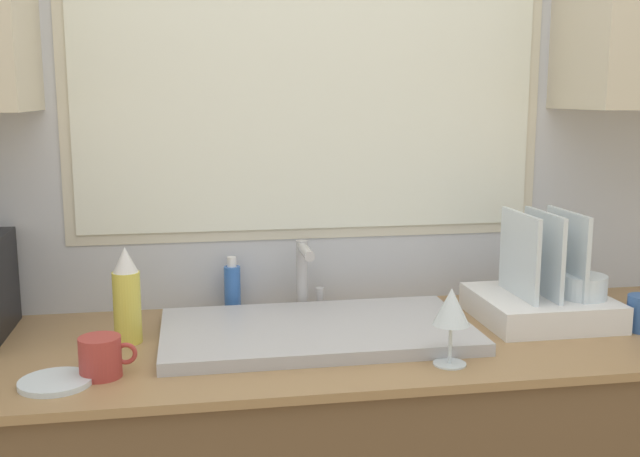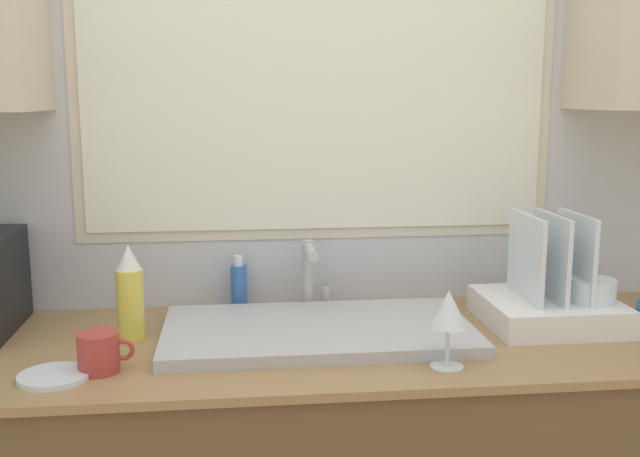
# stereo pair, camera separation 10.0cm
# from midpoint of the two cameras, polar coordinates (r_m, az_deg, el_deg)

# --- Properties ---
(wall_back) EXTENTS (6.00, 0.38, 2.60)m
(wall_back) POSITION_cam_midpoint_polar(r_m,az_deg,el_deg) (2.07, -2.11, 8.61)
(wall_back) COLOR silver
(wall_back) RESTS_ON ground_plane
(sink_basin) EXTENTS (0.76, 0.42, 0.03)m
(sink_basin) POSITION_cam_midpoint_polar(r_m,az_deg,el_deg) (1.86, -1.81, -7.81)
(sink_basin) COLOR #B2B2B7
(sink_basin) RESTS_ON countertop
(faucet) EXTENTS (0.08, 0.15, 0.20)m
(faucet) POSITION_cam_midpoint_polar(r_m,az_deg,el_deg) (2.04, -2.55, -3.23)
(faucet) COLOR #B7B7BC
(faucet) RESTS_ON countertop
(dish_rack) EXTENTS (0.33, 0.32, 0.29)m
(dish_rack) POSITION_cam_midpoint_polar(r_m,az_deg,el_deg) (2.05, 15.41, -5.01)
(dish_rack) COLOR white
(dish_rack) RESTS_ON countertop
(spray_bottle) EXTENTS (0.07, 0.07, 0.23)m
(spray_bottle) POSITION_cam_midpoint_polar(r_m,az_deg,el_deg) (1.86, -16.01, -5.05)
(spray_bottle) COLOR #D8CC4C
(spray_bottle) RESTS_ON countertop
(soap_bottle) EXTENTS (0.05, 0.05, 0.15)m
(soap_bottle) POSITION_cam_midpoint_polar(r_m,az_deg,el_deg) (2.09, -8.06, -4.43)
(soap_bottle) COLOR blue
(soap_bottle) RESTS_ON countertop
(mug_near_sink) EXTENTS (0.12, 0.09, 0.09)m
(mug_near_sink) POSITION_cam_midpoint_polar(r_m,az_deg,el_deg) (1.68, -18.01, -9.30)
(mug_near_sink) COLOR #A53833
(mug_near_sink) RESTS_ON countertop
(wine_glass) EXTENTS (0.08, 0.08, 0.17)m
(wine_glass) POSITION_cam_midpoint_polar(r_m,az_deg,el_deg) (1.66, 8.28, -6.10)
(wine_glass) COLOR silver
(wine_glass) RESTS_ON countertop
(small_plate) EXTENTS (0.15, 0.15, 0.01)m
(small_plate) POSITION_cam_midpoint_polar(r_m,az_deg,el_deg) (1.68, -21.16, -10.88)
(small_plate) COLOR silver
(small_plate) RESTS_ON countertop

